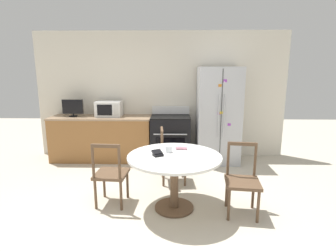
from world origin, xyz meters
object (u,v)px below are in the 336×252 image
(oven_range, at_px, (170,138))
(dining_chair_left, at_px, (111,174))
(countertop_tv, at_px, (73,107))
(dining_chair_right, at_px, (242,181))
(refrigerator, at_px, (218,116))
(candle_glass, at_px, (169,150))
(microwave, at_px, (109,109))
(wallet, at_px, (158,154))
(dining_chair_far, at_px, (172,157))

(oven_range, height_order, dining_chair_left, oven_range)
(countertop_tv, relative_size, dining_chair_right, 0.45)
(refrigerator, relative_size, candle_glass, 20.59)
(refrigerator, relative_size, microwave, 3.71)
(refrigerator, bearing_deg, wallet, -119.21)
(candle_glass, xyz_separation_m, wallet, (-0.14, -0.15, -0.01))
(refrigerator, distance_m, dining_chair_far, 1.48)
(dining_chair_right, bearing_deg, dining_chair_left, 0.66)
(dining_chair_right, distance_m, candle_glass, 1.02)
(countertop_tv, xyz_separation_m, dining_chair_left, (1.19, -1.87, -0.65))
(dining_chair_left, distance_m, dining_chair_right, 1.73)
(refrigerator, height_order, dining_chair_far, refrigerator)
(countertop_tv, xyz_separation_m, dining_chair_far, (2.00, -1.10, -0.65))
(dining_chair_right, bearing_deg, dining_chair_far, -39.95)
(oven_range, bearing_deg, candle_glass, -90.01)
(microwave, height_order, countertop_tv, countertop_tv)
(wallet, bearing_deg, countertop_tv, 132.84)
(dining_chair_far, bearing_deg, wallet, -15.56)
(dining_chair_right, height_order, candle_glass, dining_chair_right)
(dining_chair_right, bearing_deg, refrigerator, -83.31)
(wallet, bearing_deg, oven_range, 85.96)
(dining_chair_far, relative_size, candle_glass, 9.88)
(oven_range, xyz_separation_m, candle_glass, (-0.00, -1.81, 0.31))
(microwave, relative_size, candle_glass, 5.55)
(countertop_tv, relative_size, wallet, 2.44)
(refrigerator, height_order, oven_range, refrigerator)
(refrigerator, xyz_separation_m, dining_chair_left, (-1.72, -1.83, -0.51))
(dining_chair_left, relative_size, candle_glass, 9.88)
(dining_chair_far, distance_m, wallet, 0.95)
(countertop_tv, bearing_deg, oven_range, -0.44)
(candle_glass, bearing_deg, wallet, -132.92)
(dining_chair_far, xyz_separation_m, wallet, (-0.17, -0.87, 0.33))
(dining_chair_right, relative_size, candle_glass, 9.88)
(countertop_tv, xyz_separation_m, dining_chair_right, (2.90, -2.05, -0.65))
(oven_range, height_order, wallet, oven_range)
(countertop_tv, bearing_deg, dining_chair_left, -57.61)
(candle_glass, distance_m, wallet, 0.20)
(dining_chair_far, distance_m, candle_glass, 0.80)
(microwave, relative_size, dining_chair_left, 0.56)
(countertop_tv, height_order, wallet, countertop_tv)
(wallet, bearing_deg, refrigerator, 60.79)
(oven_range, distance_m, candle_glass, 1.83)
(refrigerator, bearing_deg, microwave, 177.01)
(microwave, bearing_deg, oven_range, -3.88)
(microwave, distance_m, dining_chair_right, 3.11)
(microwave, height_order, dining_chair_right, microwave)
(dining_chair_far, bearing_deg, countertop_tv, -122.99)
(microwave, xyz_separation_m, wallet, (1.11, -2.04, -0.29))
(oven_range, bearing_deg, dining_chair_left, -112.79)
(microwave, height_order, dining_chair_far, microwave)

